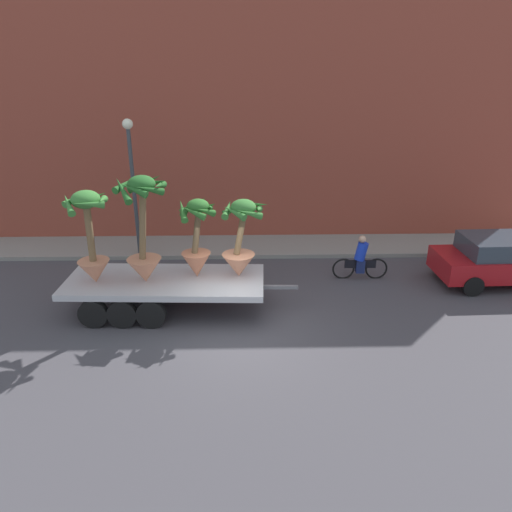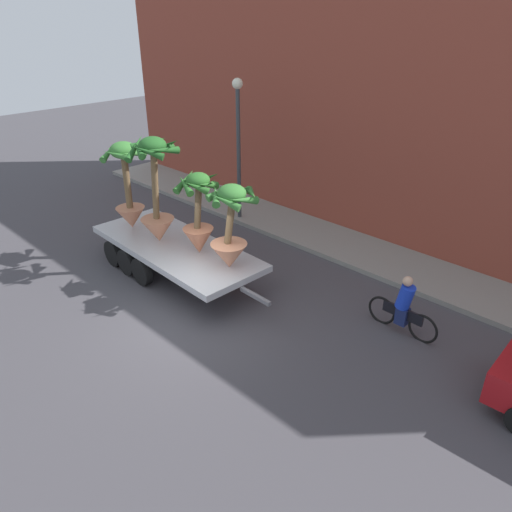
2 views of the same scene
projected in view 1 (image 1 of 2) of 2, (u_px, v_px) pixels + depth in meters
ground_plane at (240, 329)px, 13.10m from camera, size 60.00×60.00×0.00m
sidewalk at (241, 246)px, 18.72m from camera, size 24.00×2.20×0.15m
building_facade at (240, 115)px, 18.50m from camera, size 24.00×1.20×9.69m
flatbed_trailer at (156, 286)px, 13.89m from camera, size 6.67×2.44×0.98m
potted_palm_rear at (90, 238)px, 13.11m from camera, size 1.27×1.24×2.64m
potted_palm_middle at (241, 242)px, 13.59m from camera, size 1.37×1.39×2.28m
potted_palm_front at (143, 234)px, 13.09m from camera, size 1.50×1.48×3.03m
potted_palm_extra at (197, 242)px, 13.55m from camera, size 1.19×1.18×2.30m
cyclist at (361, 260)px, 15.93m from camera, size 1.84×0.35×1.54m
parked_car at (506, 259)px, 15.56m from camera, size 4.57×2.03×1.58m
street_lamp at (132, 171)px, 16.71m from camera, size 0.36×0.36×4.83m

